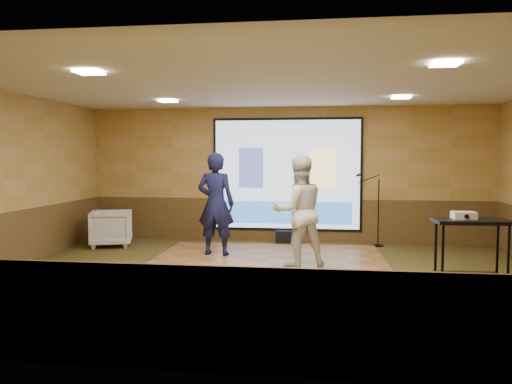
# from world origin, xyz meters

# --- Properties ---
(ground) EXTENTS (9.00, 9.00, 0.00)m
(ground) POSITION_xyz_m (0.00, 0.00, 0.00)
(ground) COLOR #2B3116
(ground) RESTS_ON ground
(room_shell) EXTENTS (9.04, 7.04, 3.02)m
(room_shell) POSITION_xyz_m (0.00, 0.00, 2.09)
(room_shell) COLOR #B5894B
(room_shell) RESTS_ON ground
(wainscot_back) EXTENTS (9.00, 0.04, 0.95)m
(wainscot_back) POSITION_xyz_m (0.00, 3.48, 0.47)
(wainscot_back) COLOR #4E331A
(wainscot_back) RESTS_ON ground
(wainscot_front) EXTENTS (9.00, 0.04, 0.95)m
(wainscot_front) POSITION_xyz_m (0.00, -3.48, 0.47)
(wainscot_front) COLOR #4E331A
(wainscot_front) RESTS_ON ground
(wainscot_left) EXTENTS (0.04, 7.00, 0.95)m
(wainscot_left) POSITION_xyz_m (-4.48, 0.00, 0.47)
(wainscot_left) COLOR #4E331A
(wainscot_left) RESTS_ON ground
(projector_screen) EXTENTS (3.32, 0.06, 2.52)m
(projector_screen) POSITION_xyz_m (0.00, 3.44, 1.47)
(projector_screen) COLOR black
(projector_screen) RESTS_ON room_shell
(downlight_nw) EXTENTS (0.32, 0.32, 0.02)m
(downlight_nw) POSITION_xyz_m (-2.20, 1.80, 2.97)
(downlight_nw) COLOR #FFE8BF
(downlight_nw) RESTS_ON room_shell
(downlight_ne) EXTENTS (0.32, 0.32, 0.02)m
(downlight_ne) POSITION_xyz_m (2.20, 1.80, 2.97)
(downlight_ne) COLOR #FFE8BF
(downlight_ne) RESTS_ON room_shell
(downlight_sw) EXTENTS (0.32, 0.32, 0.02)m
(downlight_sw) POSITION_xyz_m (-2.20, -1.50, 2.97)
(downlight_sw) COLOR #FFE8BF
(downlight_sw) RESTS_ON room_shell
(downlight_se) EXTENTS (0.32, 0.32, 0.02)m
(downlight_se) POSITION_xyz_m (2.20, -1.50, 2.97)
(downlight_se) COLOR #FFE8BF
(downlight_se) RESTS_ON room_shell
(dance_floor) EXTENTS (4.29, 3.32, 0.03)m
(dance_floor) POSITION_xyz_m (-0.17, 1.32, 0.02)
(dance_floor) COLOR #9E663A
(dance_floor) RESTS_ON ground
(player_left) EXTENTS (0.75, 0.52, 1.95)m
(player_left) POSITION_xyz_m (-1.21, 1.58, 1.00)
(player_left) COLOR #121439
(player_left) RESTS_ON dance_floor
(player_right) EXTENTS (1.11, 0.99, 1.88)m
(player_right) POSITION_xyz_m (0.39, 0.79, 0.97)
(player_right) COLOR beige
(player_right) RESTS_ON dance_floor
(av_table) EXTENTS (0.99, 0.52, 1.04)m
(av_table) POSITION_xyz_m (2.81, -0.58, 0.74)
(av_table) COLOR black
(av_table) RESTS_ON ground
(projector) EXTENTS (0.30, 0.25, 0.10)m
(projector) POSITION_xyz_m (2.71, -0.55, 1.09)
(projector) COLOR silver
(projector) RESTS_ON av_table
(mic_stand) EXTENTS (0.61, 0.25, 1.55)m
(mic_stand) POSITION_xyz_m (1.91, 3.08, 0.49)
(mic_stand) COLOR black
(mic_stand) RESTS_ON ground
(banquet_chair) EXTENTS (1.06, 1.04, 0.77)m
(banquet_chair) POSITION_xyz_m (-3.63, 2.33, 0.38)
(banquet_chair) COLOR gray
(banquet_chair) RESTS_ON ground
(duffel_bag) EXTENTS (0.44, 0.31, 0.27)m
(duffel_bag) POSITION_xyz_m (-0.01, 3.25, 0.13)
(duffel_bag) COLOR black
(duffel_bag) RESTS_ON ground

